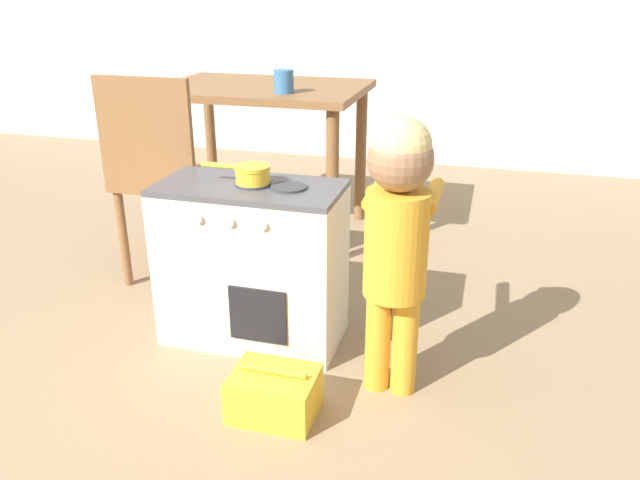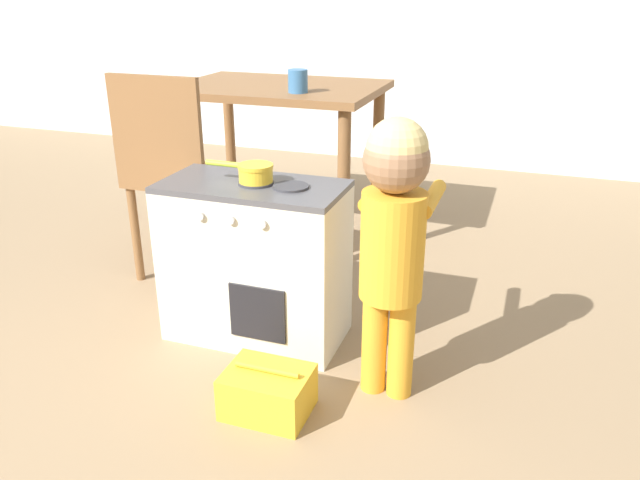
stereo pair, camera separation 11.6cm
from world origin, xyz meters
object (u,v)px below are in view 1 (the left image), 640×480
(child_figure, at_px, (398,223))
(dining_chair_near, at_px, (165,174))
(dining_table, at_px, (263,110))
(toy_basket, at_px, (274,394))
(cup_on_table, at_px, (284,81))
(play_kitchen, at_px, (252,264))
(toy_pot, at_px, (251,173))

(child_figure, xyz_separation_m, dining_chair_near, (-1.01, 0.51, -0.09))
(dining_table, xyz_separation_m, dining_chair_near, (-0.18, -0.65, -0.15))
(toy_basket, height_order, cup_on_table, cup_on_table)
(child_figure, distance_m, dining_chair_near, 1.14)
(play_kitchen, height_order, child_figure, child_figure)
(toy_pot, distance_m, dining_table, 1.04)
(play_kitchen, relative_size, dining_table, 0.63)
(toy_pot, distance_m, child_figure, 0.54)
(toy_pot, height_order, cup_on_table, cup_on_table)
(child_figure, bearing_deg, dining_table, 125.70)
(dining_table, relative_size, dining_chair_near, 1.12)
(child_figure, relative_size, dining_chair_near, 0.99)
(dining_table, relative_size, cup_on_table, 9.74)
(dining_table, bearing_deg, cup_on_table, -46.75)
(child_figure, relative_size, cup_on_table, 8.60)
(play_kitchen, xyz_separation_m, dining_table, (-0.32, 0.99, 0.33))
(child_figure, height_order, dining_chair_near, dining_chair_near)
(toy_pot, relative_size, cup_on_table, 2.38)
(child_figure, relative_size, dining_table, 0.88)
(play_kitchen, xyz_separation_m, toy_basket, (0.21, -0.40, -0.21))
(dining_table, height_order, dining_chair_near, dining_chair_near)
(play_kitchen, relative_size, child_figure, 0.72)
(dining_chair_near, bearing_deg, dining_table, 74.80)
(cup_on_table, bearing_deg, dining_table, 133.25)
(toy_pot, distance_m, toy_basket, 0.70)
(play_kitchen, bearing_deg, dining_chair_near, 146.09)
(play_kitchen, height_order, toy_basket, play_kitchen)
(toy_basket, xyz_separation_m, dining_table, (-0.53, 1.38, 0.55))
(toy_pot, xyz_separation_m, cup_on_table, (-0.16, 0.80, 0.17))
(toy_basket, bearing_deg, play_kitchen, 118.30)
(play_kitchen, distance_m, dining_chair_near, 0.63)
(toy_basket, bearing_deg, child_figure, 35.92)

